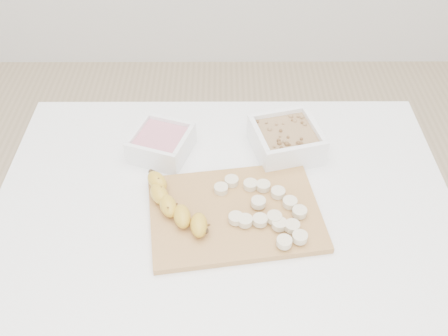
{
  "coord_description": "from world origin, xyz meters",
  "views": [
    {
      "loc": [
        -0.0,
        -0.74,
        1.56
      ],
      "look_at": [
        0.0,
        0.03,
        0.81
      ],
      "focal_mm": 40.0,
      "sensor_mm": 36.0,
      "label": 1
    }
  ],
  "objects_px": {
    "table": "(224,225)",
    "banana": "(176,205)",
    "bowl_yogurt": "(161,143)",
    "bowl_granola": "(286,139)",
    "cutting_board": "(235,213)"
  },
  "relations": [
    {
      "from": "bowl_yogurt",
      "to": "table",
      "type": "bearing_deg",
      "value": -44.63
    },
    {
      "from": "cutting_board",
      "to": "bowl_yogurt",
      "type": "bearing_deg",
      "value": 130.71
    },
    {
      "from": "banana",
      "to": "cutting_board",
      "type": "bearing_deg",
      "value": -26.3
    },
    {
      "from": "table",
      "to": "bowl_yogurt",
      "type": "relative_size",
      "value": 6.14
    },
    {
      "from": "bowl_yogurt",
      "to": "banana",
      "type": "distance_m",
      "value": 0.2
    },
    {
      "from": "table",
      "to": "bowl_granola",
      "type": "relative_size",
      "value": 5.51
    },
    {
      "from": "bowl_yogurt",
      "to": "banana",
      "type": "height_order",
      "value": "bowl_yogurt"
    },
    {
      "from": "cutting_board",
      "to": "banana",
      "type": "relative_size",
      "value": 1.74
    },
    {
      "from": "table",
      "to": "cutting_board",
      "type": "height_order",
      "value": "cutting_board"
    },
    {
      "from": "bowl_yogurt",
      "to": "banana",
      "type": "relative_size",
      "value": 0.8
    },
    {
      "from": "bowl_yogurt",
      "to": "bowl_granola",
      "type": "bearing_deg",
      "value": 1.16
    },
    {
      "from": "table",
      "to": "bowl_yogurt",
      "type": "bearing_deg",
      "value": 135.37
    },
    {
      "from": "bowl_yogurt",
      "to": "cutting_board",
      "type": "xyz_separation_m",
      "value": [
        0.17,
        -0.2,
        -0.02
      ]
    },
    {
      "from": "table",
      "to": "banana",
      "type": "distance_m",
      "value": 0.17
    },
    {
      "from": "table",
      "to": "bowl_granola",
      "type": "bearing_deg",
      "value": 45.93
    }
  ]
}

